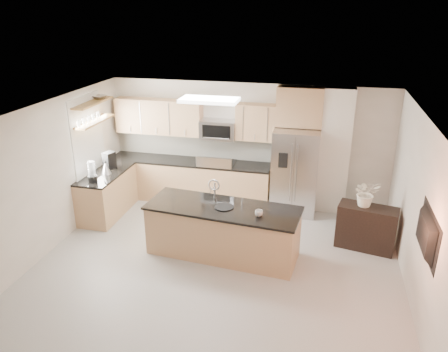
% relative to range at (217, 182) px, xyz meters
% --- Properties ---
extents(floor, '(6.50, 6.50, 0.00)m').
position_rel_range_xyz_m(floor, '(0.60, -2.92, -0.47)').
color(floor, '#ABA8A3').
rests_on(floor, ground).
extents(ceiling, '(6.00, 6.50, 0.02)m').
position_rel_range_xyz_m(ceiling, '(0.60, -2.92, 2.13)').
color(ceiling, white).
rests_on(ceiling, wall_back).
extents(wall_back, '(6.00, 0.02, 2.60)m').
position_rel_range_xyz_m(wall_back, '(0.60, 0.33, 0.83)').
color(wall_back, silver).
rests_on(wall_back, floor).
extents(wall_left, '(0.02, 6.50, 2.60)m').
position_rel_range_xyz_m(wall_left, '(-2.40, -2.92, 0.83)').
color(wall_left, silver).
rests_on(wall_left, floor).
extents(wall_right, '(0.02, 6.50, 2.60)m').
position_rel_range_xyz_m(wall_right, '(3.60, -2.92, 0.83)').
color(wall_right, silver).
rests_on(wall_right, floor).
extents(back_counter, '(3.55, 0.66, 1.44)m').
position_rel_range_xyz_m(back_counter, '(-0.63, 0.01, -0.00)').
color(back_counter, tan).
rests_on(back_counter, floor).
extents(left_counter, '(0.66, 1.50, 0.92)m').
position_rel_range_xyz_m(left_counter, '(-2.07, -1.07, -0.01)').
color(left_counter, tan).
rests_on(left_counter, floor).
extents(range, '(0.76, 0.64, 1.14)m').
position_rel_range_xyz_m(range, '(0.00, 0.00, 0.00)').
color(range, black).
rests_on(range, floor).
extents(upper_cabinets, '(3.50, 0.33, 0.75)m').
position_rel_range_xyz_m(upper_cabinets, '(-0.70, 0.16, 1.35)').
color(upper_cabinets, tan).
rests_on(upper_cabinets, wall_back).
extents(microwave, '(0.76, 0.40, 0.40)m').
position_rel_range_xyz_m(microwave, '(0.00, 0.12, 1.16)').
color(microwave, '#B0AFB2').
rests_on(microwave, upper_cabinets).
extents(refrigerator, '(0.92, 0.78, 1.78)m').
position_rel_range_xyz_m(refrigerator, '(1.66, -0.05, 0.42)').
color(refrigerator, '#B0AFB2').
rests_on(refrigerator, floor).
extents(partition_column, '(0.60, 0.30, 2.60)m').
position_rel_range_xyz_m(partition_column, '(2.42, 0.18, 0.83)').
color(partition_column, silver).
rests_on(partition_column, floor).
extents(window, '(0.04, 1.15, 1.65)m').
position_rel_range_xyz_m(window, '(-2.38, -1.07, 1.18)').
color(window, white).
rests_on(window, wall_left).
extents(shelf_lower, '(0.30, 1.20, 0.04)m').
position_rel_range_xyz_m(shelf_lower, '(-2.25, -0.97, 1.48)').
color(shelf_lower, olive).
rests_on(shelf_lower, wall_left).
extents(shelf_upper, '(0.30, 1.20, 0.04)m').
position_rel_range_xyz_m(shelf_upper, '(-2.25, -0.97, 1.85)').
color(shelf_upper, olive).
rests_on(shelf_upper, wall_left).
extents(ceiling_fixture, '(1.00, 0.50, 0.06)m').
position_rel_range_xyz_m(ceiling_fixture, '(0.20, -1.32, 2.09)').
color(ceiling_fixture, white).
rests_on(ceiling_fixture, ceiling).
extents(island, '(2.69, 1.19, 1.33)m').
position_rel_range_xyz_m(island, '(0.61, -2.05, -0.02)').
color(island, tan).
rests_on(island, floor).
extents(credenza, '(1.07, 0.62, 0.81)m').
position_rel_range_xyz_m(credenza, '(3.05, -1.27, -0.07)').
color(credenza, black).
rests_on(credenza, floor).
extents(cup, '(0.17, 0.17, 0.10)m').
position_rel_range_xyz_m(cup, '(1.26, -2.25, 0.48)').
color(cup, silver).
rests_on(cup, island).
extents(platter, '(0.38, 0.38, 0.02)m').
position_rel_range_xyz_m(platter, '(0.64, -2.07, 0.44)').
color(platter, black).
rests_on(platter, island).
extents(blender, '(0.18, 0.18, 0.41)m').
position_rel_range_xyz_m(blender, '(-2.07, -1.56, 0.63)').
color(blender, black).
rests_on(blender, left_counter).
extents(kettle, '(0.22, 0.22, 0.27)m').
position_rel_range_xyz_m(kettle, '(-2.02, -1.12, 0.57)').
color(kettle, '#B0AFB2').
rests_on(kettle, left_counter).
extents(coffee_maker, '(0.25, 0.27, 0.35)m').
position_rel_range_xyz_m(coffee_maker, '(-2.09, -0.82, 0.61)').
color(coffee_maker, black).
rests_on(coffee_maker, left_counter).
extents(bowl, '(0.44, 0.44, 0.08)m').
position_rel_range_xyz_m(bowl, '(-2.25, -0.66, 1.91)').
color(bowl, '#B0AFB2').
rests_on(bowl, shelf_upper).
extents(flower_vase, '(0.79, 0.73, 0.73)m').
position_rel_range_xyz_m(flower_vase, '(2.98, -1.23, 0.70)').
color(flower_vase, white).
rests_on(flower_vase, credenza).
extents(television, '(0.14, 1.08, 0.62)m').
position_rel_range_xyz_m(television, '(3.51, -3.12, 0.88)').
color(television, black).
rests_on(television, wall_right).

